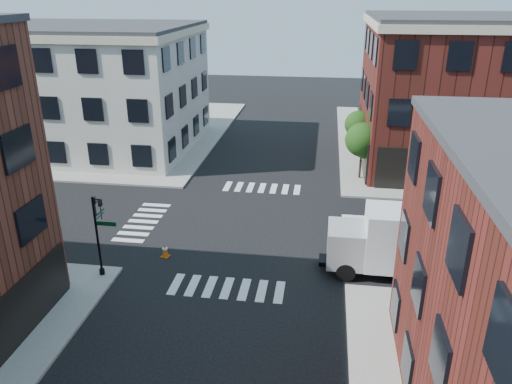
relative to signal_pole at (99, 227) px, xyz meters
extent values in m
plane|color=black|center=(6.72, 6.68, -2.86)|extent=(120.00, 120.00, 0.00)
cube|color=gray|center=(27.72, 27.68, -2.78)|extent=(30.00, 30.00, 0.15)
cube|color=gray|center=(-14.28, 27.68, -2.78)|extent=(30.00, 30.00, 0.15)
cube|color=#BAB6AA|center=(-12.28, 22.68, 2.64)|extent=(22.00, 16.00, 11.00)
cylinder|color=black|center=(14.22, 16.68, -1.97)|extent=(0.18, 0.18, 1.47)
cylinder|color=black|center=(14.22, 16.68, -1.24)|extent=(0.12, 0.12, 1.47)
sphere|color=#16340E|center=(14.22, 16.68, 0.44)|extent=(2.69, 2.69, 2.69)
sphere|color=#16340E|center=(14.47, 16.58, -0.10)|extent=(1.85, 1.85, 1.85)
cylinder|color=black|center=(14.22, 22.68, -2.04)|extent=(0.18, 0.18, 1.33)
cylinder|color=black|center=(14.22, 22.68, -1.38)|extent=(0.12, 0.12, 1.33)
sphere|color=#16340E|center=(14.22, 22.68, 0.14)|extent=(2.43, 2.43, 2.43)
sphere|color=#16340E|center=(14.47, 22.58, -0.35)|extent=(1.67, 1.67, 1.67)
cylinder|color=black|center=(-0.08, -0.12, -0.56)|extent=(0.12, 0.12, 4.60)
cylinder|color=black|center=(-0.08, -0.12, -2.56)|extent=(0.28, 0.28, 0.30)
cube|color=#053819|center=(0.47, -0.12, 0.29)|extent=(1.10, 0.03, 0.22)
cube|color=#053819|center=(-0.08, 0.43, 0.54)|extent=(0.03, 1.10, 0.22)
imported|color=black|center=(0.27, -0.02, 1.04)|extent=(0.22, 0.18, 1.10)
imported|color=black|center=(-0.18, 0.23, 1.04)|extent=(0.18, 0.22, 1.10)
cube|color=silver|center=(16.62, 2.32, -0.72)|extent=(5.93, 2.60, 3.16)
cube|color=maroon|center=(16.61, 1.02, -0.72)|extent=(2.24, 0.06, 0.71)
cube|color=maroon|center=(16.63, 3.61, -0.72)|extent=(2.24, 0.06, 0.71)
cube|color=#A5A5A7|center=(12.75, 2.35, -1.28)|extent=(2.06, 2.46, 2.04)
cube|color=black|center=(11.78, 2.35, -0.92)|extent=(0.12, 1.94, 0.92)
cube|color=black|center=(15.40, 2.33, -2.35)|extent=(8.17, 1.08, 0.25)
cylinder|color=black|center=(12.74, 1.27, -2.35)|extent=(1.02, 0.36, 1.02)
cylinder|color=black|center=(12.75, 3.42, -2.35)|extent=(1.02, 0.36, 1.02)
cylinder|color=black|center=(16.41, 1.25, -2.35)|extent=(1.02, 0.36, 1.02)
cylinder|color=black|center=(16.43, 3.39, -2.35)|extent=(1.02, 0.36, 1.02)
cylinder|color=black|center=(18.86, 1.23, -2.35)|extent=(1.02, 0.36, 1.02)
cylinder|color=black|center=(18.87, 3.37, -2.35)|extent=(1.02, 0.36, 1.02)
cube|color=#D05A09|center=(2.59, 2.41, -2.84)|extent=(0.51, 0.51, 0.04)
cone|color=#D05A09|center=(2.59, 2.41, -2.47)|extent=(0.49, 0.49, 0.78)
cylinder|color=white|center=(2.59, 2.41, -2.36)|extent=(0.30, 0.30, 0.09)
camera|label=1|loc=(11.24, -21.69, 11.37)|focal=35.00mm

